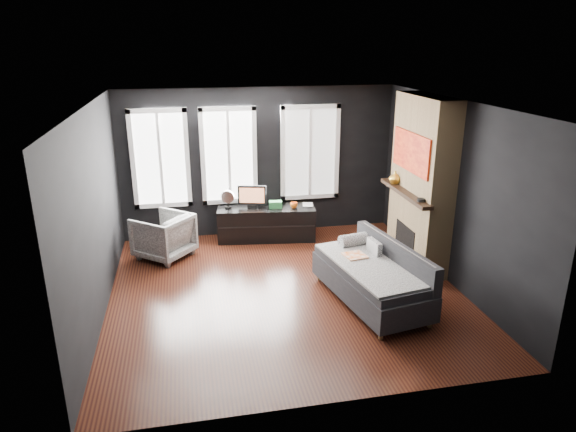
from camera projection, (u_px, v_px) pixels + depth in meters
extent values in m
plane|color=black|center=(285.00, 291.00, 7.52)|extent=(5.00, 5.00, 0.00)
plane|color=white|center=(285.00, 104.00, 6.63)|extent=(5.00, 5.00, 0.00)
cube|color=black|center=(259.00, 162.00, 9.39)|extent=(5.00, 0.02, 2.70)
cube|color=black|center=(95.00, 214.00, 6.61)|extent=(0.02, 5.00, 2.70)
cube|color=black|center=(452.00, 193.00, 7.54)|extent=(0.02, 5.00, 2.70)
cube|color=gray|center=(374.00, 251.00, 7.35)|extent=(0.12, 0.34, 0.33)
imported|color=silver|center=(163.00, 234.00, 8.55)|extent=(1.09, 1.09, 0.82)
imported|color=orange|center=(294.00, 204.00, 9.23)|extent=(0.15, 0.13, 0.13)
imported|color=tan|center=(303.00, 199.00, 9.37)|extent=(0.18, 0.06, 0.25)
cube|color=#2B773A|center=(275.00, 205.00, 9.24)|extent=(0.24, 0.17, 0.12)
imported|color=gold|center=(395.00, 178.00, 8.44)|extent=(0.24, 0.25, 0.20)
cylinder|color=black|center=(421.00, 200.00, 7.54)|extent=(0.15, 0.15, 0.04)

